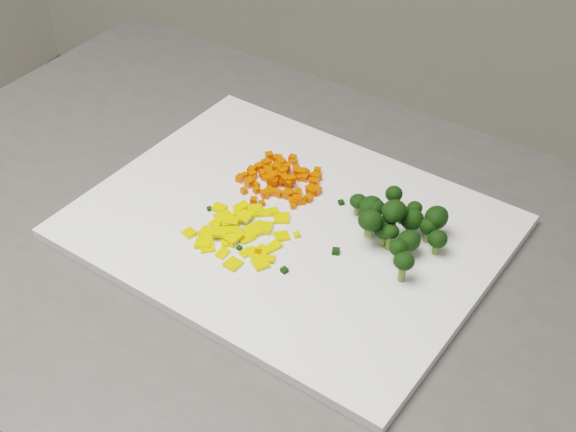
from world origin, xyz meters
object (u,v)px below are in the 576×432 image
at_px(cutting_board, 288,227).
at_px(broccoli_pile, 387,223).
at_px(pepper_pile, 236,229).
at_px(carrot_pile, 281,173).

bearing_deg(cutting_board, broccoli_pile, 6.65).
height_order(pepper_pile, broccoli_pile, broccoli_pile).
bearing_deg(carrot_pile, broccoli_pile, -19.13).
xyz_separation_m(carrot_pile, broccoli_pile, (0.15, -0.05, 0.01)).
bearing_deg(broccoli_pile, pepper_pile, -160.52).
bearing_deg(cutting_board, carrot_pile, 120.49).
distance_m(cutting_board, pepper_pile, 0.06).
xyz_separation_m(cutting_board, broccoli_pile, (0.11, 0.01, 0.03)).
bearing_deg(pepper_pile, broccoli_pile, 19.48).
bearing_deg(cutting_board, pepper_pile, -136.77).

